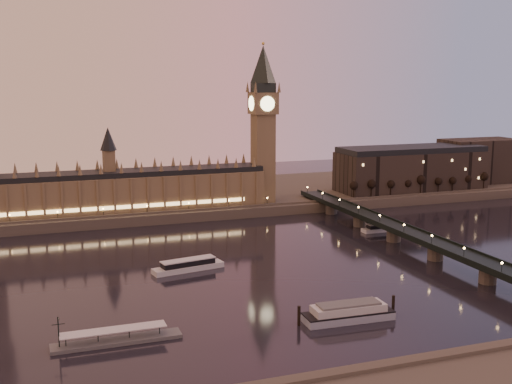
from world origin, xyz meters
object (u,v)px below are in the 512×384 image
Objects in this scene: moored_barge at (348,312)px; pontoon_pier at (116,339)px; cruise_boat_a at (188,265)px; cruise_boat_b at (383,228)px.

pontoon_pier reaches higher than moored_barge.
pontoon_pier is (-42.03, -71.81, -1.13)m from cruise_boat_a.
cruise_boat_b is at bearing 6.40° from cruise_boat_a.
pontoon_pier is (-166.05, -108.93, -0.81)m from cruise_boat_b.
moored_barge is (40.58, -79.83, 0.65)m from cruise_boat_a.
cruise_boat_a is 83.21m from pontoon_pier.
pontoon_pier is (-82.61, 8.03, -1.78)m from moored_barge.
moored_barge is 0.90× the size of pontoon_pier.
cruise_boat_a is 0.80× the size of pontoon_pier.
cruise_boat_b is 0.65× the size of moored_barge.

